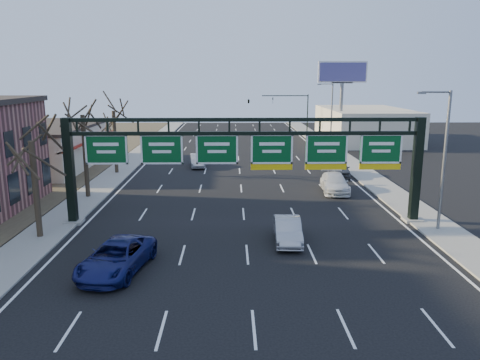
{
  "coord_description": "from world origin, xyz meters",
  "views": [
    {
      "loc": [
        -0.87,
        -22.87,
        9.79
      ],
      "look_at": [
        -0.31,
        7.01,
        3.2
      ],
      "focal_mm": 35.0,
      "sensor_mm": 36.0,
      "label": 1
    }
  ],
  "objects_px": {
    "sign_gantry": "(247,156)",
    "car_silver_sedan": "(288,230)",
    "car_blue_suv": "(117,257)",
    "car_white_wagon": "(335,183)"
  },
  "relations": [
    {
      "from": "sign_gantry",
      "to": "car_silver_sedan",
      "type": "xyz_separation_m",
      "value": [
        2.36,
        -4.0,
        -3.9
      ]
    },
    {
      "from": "car_silver_sedan",
      "to": "car_blue_suv",
      "type": "bearing_deg",
      "value": -152.69
    },
    {
      "from": "car_blue_suv",
      "to": "car_white_wagon",
      "type": "xyz_separation_m",
      "value": [
        14.9,
        16.98,
        -0.01
      ]
    },
    {
      "from": "car_blue_suv",
      "to": "sign_gantry",
      "type": "bearing_deg",
      "value": 60.76
    },
    {
      "from": "sign_gantry",
      "to": "car_silver_sedan",
      "type": "distance_m",
      "value": 6.06
    },
    {
      "from": "car_blue_suv",
      "to": "car_white_wagon",
      "type": "bearing_deg",
      "value": 59.41
    },
    {
      "from": "sign_gantry",
      "to": "car_white_wagon",
      "type": "height_order",
      "value": "sign_gantry"
    },
    {
      "from": "car_silver_sedan",
      "to": "car_white_wagon",
      "type": "xyz_separation_m",
      "value": [
        5.62,
        12.7,
        0.05
      ]
    },
    {
      "from": "car_silver_sedan",
      "to": "sign_gantry",
      "type": "bearing_deg",
      "value": 123.12
    },
    {
      "from": "car_blue_suv",
      "to": "car_white_wagon",
      "type": "distance_m",
      "value": 22.59
    }
  ]
}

